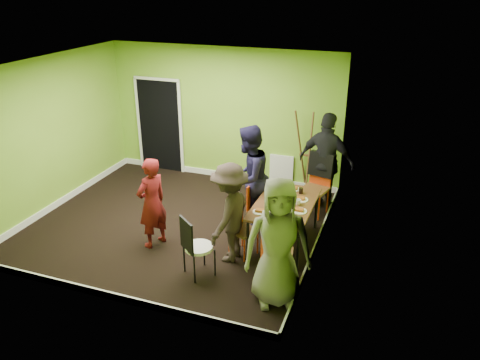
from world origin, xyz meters
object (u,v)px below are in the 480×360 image
(person_back_end, at_px, (327,162))
(blue_bottle, at_px, (289,208))
(chair_front_end, at_px, (277,252))
(dining_table, at_px, (285,206))
(thermos, at_px, (281,197))
(easel, at_px, (311,154))
(person_front_end, at_px, (278,243))
(person_standing, at_px, (152,203))
(chair_left_far, at_px, (256,205))
(chair_bentwood, at_px, (195,244))
(orange_bottle, at_px, (281,193))
(person_left_far, at_px, (248,178))
(chair_back_end, at_px, (320,171))
(chair_left_near, at_px, (240,224))
(person_left_near, at_px, (230,213))

(person_back_end, bearing_deg, blue_bottle, 97.46)
(chair_front_end, xyz_separation_m, person_back_end, (0.18, 2.72, 0.34))
(dining_table, relative_size, thermos, 6.34)
(easel, distance_m, person_front_end, 3.51)
(dining_table, relative_size, person_standing, 0.99)
(chair_left_far, distance_m, chair_bentwood, 1.63)
(person_back_end, distance_m, person_front_end, 3.00)
(chair_bentwood, relative_size, person_back_end, 0.51)
(chair_bentwood, distance_m, person_standing, 1.17)
(blue_bottle, relative_size, orange_bottle, 2.88)
(easel, bearing_deg, dining_table, -89.61)
(chair_front_end, distance_m, person_left_far, 1.86)
(chair_bentwood, bearing_deg, chair_back_end, 102.65)
(orange_bottle, relative_size, person_left_far, 0.04)
(dining_table, height_order, chair_bentwood, chair_bentwood)
(chair_back_end, xyz_separation_m, easel, (-0.31, 0.65, 0.06))
(person_back_end, relative_size, person_front_end, 1.03)
(chair_left_near, height_order, person_standing, person_standing)
(chair_front_end, xyz_separation_m, orange_bottle, (-0.33, 1.44, 0.20))
(easel, relative_size, person_standing, 1.15)
(chair_left_far, distance_m, person_standing, 1.76)
(person_left_near, bearing_deg, chair_left_near, 162.59)
(person_left_far, bearing_deg, thermos, 70.47)
(blue_bottle, bearing_deg, person_standing, -169.88)
(chair_front_end, xyz_separation_m, chair_bentwood, (-1.19, -0.12, -0.06))
(blue_bottle, height_order, person_front_end, person_front_end)
(person_left_far, bearing_deg, chair_back_end, 146.10)
(chair_left_near, height_order, thermos, thermos)
(easel, bearing_deg, chair_front_end, -86.22)
(orange_bottle, distance_m, person_back_end, 1.39)
(dining_table, bearing_deg, person_front_end, -79.08)
(chair_front_end, bearing_deg, blue_bottle, 83.79)
(person_back_end, bearing_deg, chair_left_near, 78.79)
(chair_left_far, distance_m, chair_back_end, 1.45)
(easel, height_order, person_back_end, person_back_end)
(easel, distance_m, person_back_end, 0.64)
(chair_front_end, bearing_deg, chair_left_far, 108.13)
(orange_bottle, xyz_separation_m, person_front_end, (0.42, -1.72, 0.12))
(person_front_end, bearing_deg, person_left_far, 96.41)
(chair_bentwood, xyz_separation_m, person_left_far, (0.24, 1.68, 0.39))
(blue_bottle, height_order, person_standing, person_standing)
(chair_left_near, relative_size, person_front_end, 0.50)
(chair_left_far, bearing_deg, chair_back_end, 149.24)
(chair_left_near, distance_m, chair_bentwood, 0.90)
(blue_bottle, relative_size, person_standing, 0.14)
(chair_left_near, relative_size, person_left_far, 0.50)
(chair_front_end, xyz_separation_m, person_front_end, (0.08, -0.27, 0.31))
(orange_bottle, bearing_deg, easel, 86.11)
(person_standing, xyz_separation_m, person_left_near, (1.31, 0.04, 0.04))
(chair_left_far, bearing_deg, blue_bottle, 55.71)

